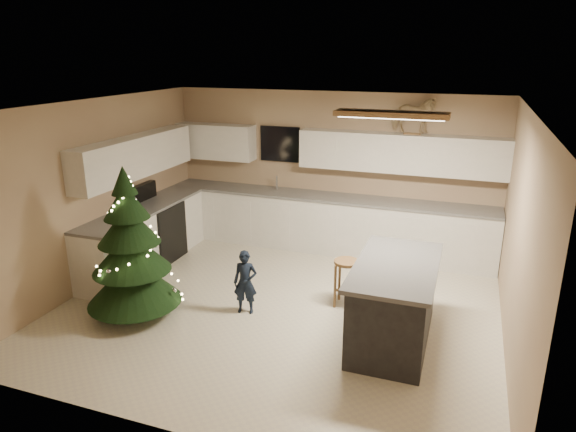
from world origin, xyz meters
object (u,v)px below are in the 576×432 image
Objects in this scene: christmas_tree at (131,256)px; rocking_horse at (414,115)px; toddler at (245,282)px; island at (394,302)px; bar_stool at (346,272)px.

rocking_horse is at bearing 46.38° from christmas_tree.
rocking_horse is at bearing 45.36° from toddler.
toddler is at bearing 21.49° from christmas_tree.
toddler is 3.61m from rocking_horse.
rocking_horse is at bearing 94.63° from island.
bar_stool is at bearing 16.06° from toddler.
toddler is at bearing 145.79° from rocking_horse.
bar_stool is at bearing 164.20° from rocking_horse.
bar_stool is 2.73m from rocking_horse.
bar_stool is 1.32m from toddler.
island is at bearing -176.99° from rocking_horse.
bar_stool is at bearing 137.24° from island.
bar_stool is 0.98× the size of rocking_horse.
christmas_tree is at bearing 134.76° from rocking_horse.
rocking_horse reaches higher than toddler.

